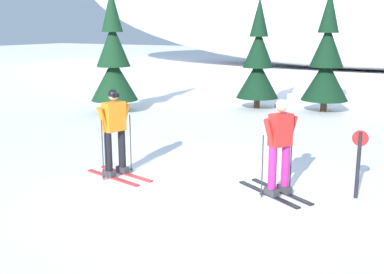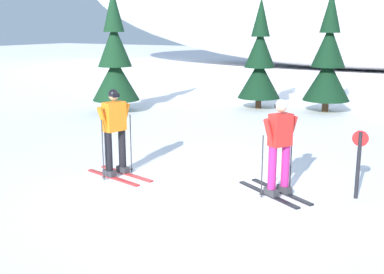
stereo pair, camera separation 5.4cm
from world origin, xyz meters
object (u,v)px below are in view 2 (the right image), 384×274
Objects in this scene: skier_orange_jacket at (115,130)px; pine_tree_far_left at (115,61)px; skier_red_jacket at (279,146)px; pine_tree_center_right at (328,62)px; trail_marker_post at (359,160)px; pine_tree_center_left at (260,63)px.

skier_orange_jacket is 0.42× the size of pine_tree_far_left.
pine_tree_far_left is at bearing 145.06° from skier_red_jacket.
skier_red_jacket is 9.32m from pine_tree_center_right.
skier_red_jacket is at bearing -157.77° from trail_marker_post.
pine_tree_far_left is at bearing 127.69° from skier_orange_jacket.
pine_tree_center_right reaches higher than skier_orange_jacket.
pine_tree_far_left is 3.48× the size of trail_marker_post.
pine_tree_far_left is at bearing 151.39° from trail_marker_post.
pine_tree_far_left reaches higher than skier_orange_jacket.
pine_tree_center_left is (-3.79, 8.74, 0.77)m from skier_red_jacket.
pine_tree_far_left is 5.25m from pine_tree_center_left.
pine_tree_far_left reaches higher than pine_tree_center_right.
skier_red_jacket is 9.77m from pine_tree_far_left.
pine_tree_center_right is at bearing 28.75° from pine_tree_far_left.
pine_tree_center_left is 9.70m from trail_marker_post.
pine_tree_center_left is at bearing -169.63° from pine_tree_center_right.
trail_marker_post is (4.58, 1.00, -0.24)m from skier_orange_jacket.
trail_marker_post is at bearing -58.32° from pine_tree_center_left.
skier_red_jacket is 0.41× the size of pine_tree_center_right.
pine_tree_center_left is (-0.49, 9.22, 0.74)m from skier_orange_jacket.
pine_tree_center_right is at bearing 107.26° from trail_marker_post.
skier_orange_jacket is 9.87m from pine_tree_center_right.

